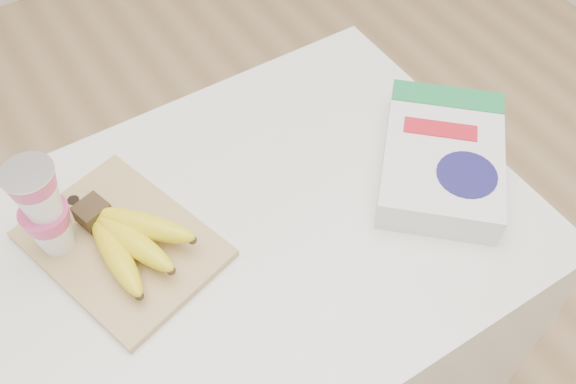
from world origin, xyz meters
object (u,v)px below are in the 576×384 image
object	(u,v)px
bananas	(128,238)
yogurt_stack	(42,208)
table	(237,344)
cutting_board	(122,244)
cereal_box	(442,158)

from	to	relation	value
bananas	yogurt_stack	world-z (taller)	yogurt_stack
table	cutting_board	size ratio (longest dim) A/B	3.34
cutting_board	bananas	distance (m)	0.04
bananas	yogurt_stack	distance (m)	0.13
table	yogurt_stack	xyz separation A→B (m)	(-0.22, 0.13, 0.50)
table	yogurt_stack	size ratio (longest dim) A/B	5.65
cutting_board	cereal_box	size ratio (longest dim) A/B	0.87
yogurt_stack	cereal_box	xyz separation A→B (m)	(0.62, -0.20, -0.08)
cutting_board	cereal_box	xyz separation A→B (m)	(0.54, -0.15, 0.02)
table	bananas	world-z (taller)	bananas
table	yogurt_stack	distance (m)	0.56
cutting_board	cereal_box	distance (m)	0.56
cereal_box	table	bearing A→B (deg)	-146.45
table	cutting_board	xyz separation A→B (m)	(-0.14, 0.08, 0.39)
cutting_board	yogurt_stack	xyz separation A→B (m)	(-0.08, 0.05, 0.10)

